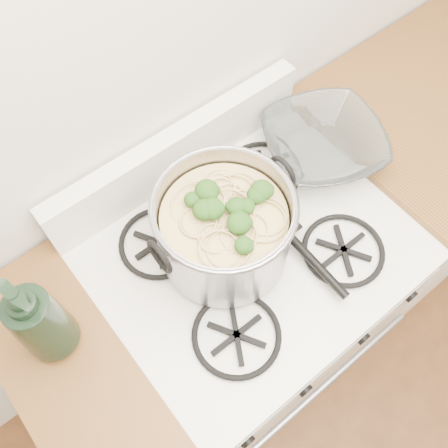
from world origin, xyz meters
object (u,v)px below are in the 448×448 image
(glass_bowl, at_px, (322,148))
(bottle, at_px, (35,318))
(stock_pot, at_px, (224,229))
(spatula, at_px, (275,220))
(gas_range, at_px, (245,312))

(glass_bowl, relative_size, bottle, 0.42)
(bottle, bearing_deg, stock_pot, -20.67)
(stock_pot, distance_m, bottle, 0.43)
(glass_bowl, bearing_deg, spatula, -160.65)
(stock_pot, relative_size, spatula, 1.12)
(gas_range, height_order, stock_pot, stock_pot)
(spatula, height_order, bottle, bottle)
(spatula, height_order, glass_bowl, glass_bowl)
(glass_bowl, xyz_separation_m, bottle, (-0.82, -0.01, 0.13))
(spatula, relative_size, glass_bowl, 2.48)
(spatula, bearing_deg, bottle, 173.66)
(gas_range, xyz_separation_m, stock_pot, (-0.06, 0.04, 0.59))
(stock_pot, relative_size, bottle, 1.17)
(stock_pot, bearing_deg, spatula, -8.46)
(spatula, bearing_deg, stock_pot, 173.09)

